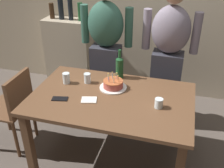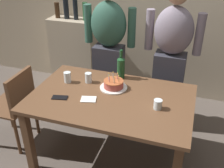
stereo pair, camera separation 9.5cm
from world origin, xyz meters
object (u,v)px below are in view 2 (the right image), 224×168
at_px(birthday_cake, 114,85).
at_px(cell_phone, 60,98).
at_px(water_glass_near, 67,77).
at_px(napkin_stack, 89,99).
at_px(water_glass_side, 158,104).
at_px(water_glass_far, 88,78).
at_px(person_woman_cardigan, 171,58).
at_px(dining_chair, 16,103).
at_px(person_man_bearded, 109,50).
at_px(wine_bottle, 121,67).

relative_size(birthday_cake, cell_phone, 1.86).
height_order(water_glass_near, napkin_stack, water_glass_near).
relative_size(birthday_cake, water_glass_side, 3.08).
relative_size(water_glass_far, cell_phone, 0.70).
relative_size(birthday_cake, water_glass_far, 2.64).
height_order(person_woman_cardigan, dining_chair, person_woman_cardigan).
bearing_deg(water_glass_side, cell_phone, -172.77).
bearing_deg(cell_phone, person_woman_cardigan, 34.34).
xyz_separation_m(birthday_cake, water_glass_side, (0.47, -0.21, 0.01)).
distance_m(birthday_cake, person_woman_cardigan, 0.77).
relative_size(water_glass_near, cell_phone, 0.76).
bearing_deg(napkin_stack, dining_chair, 178.36).
distance_m(cell_phone, person_man_bearded, 0.96).
height_order(wine_bottle, person_woman_cardigan, person_woman_cardigan).
height_order(wine_bottle, dining_chair, wine_bottle).
relative_size(water_glass_far, person_woman_cardigan, 0.06).
height_order(napkin_stack, person_man_bearded, person_man_bearded).
height_order(water_glass_near, dining_chair, dining_chair).
distance_m(water_glass_side, cell_phone, 0.89).
height_order(water_glass_side, wine_bottle, wine_bottle).
distance_m(water_glass_far, cell_phone, 0.39).
bearing_deg(dining_chair, water_glass_side, 91.30).
distance_m(water_glass_side, person_man_bearded, 1.10).
xyz_separation_m(birthday_cake, cell_phone, (-0.41, -0.33, -0.03)).
bearing_deg(water_glass_near, birthday_cake, 3.48).
bearing_deg(cell_phone, wine_bottle, 40.67).
height_order(water_glass_far, dining_chair, dining_chair).
bearing_deg(birthday_cake, cell_phone, -141.72).
relative_size(water_glass_side, dining_chair, 0.10).
height_order(birthday_cake, person_woman_cardigan, person_woman_cardigan).
xyz_separation_m(water_glass_far, dining_chair, (-0.72, -0.28, -0.27)).
bearing_deg(person_man_bearded, cell_phone, 80.57).
relative_size(person_man_bearded, person_woman_cardigan, 1.00).
bearing_deg(wine_bottle, water_glass_side, -43.91).
relative_size(water_glass_near, person_man_bearded, 0.07).
bearing_deg(cell_phone, water_glass_side, -5.39).
relative_size(wine_bottle, person_woman_cardigan, 0.19).
relative_size(cell_phone, dining_chair, 0.17).
bearing_deg(person_man_bearded, wine_bottle, 124.86).
xyz_separation_m(water_glass_side, cell_phone, (-0.88, -0.11, -0.04)).
distance_m(water_glass_near, person_woman_cardigan, 1.14).
bearing_deg(water_glass_near, wine_bottle, 28.45).
bearing_deg(person_man_bearded, water_glass_near, 70.82).
bearing_deg(birthday_cake, dining_chair, -166.04).
relative_size(water_glass_far, napkin_stack, 0.73).
bearing_deg(wine_bottle, person_man_bearded, 124.86).
xyz_separation_m(birthday_cake, dining_chair, (-1.00, -0.25, -0.26)).
distance_m(water_glass_near, cell_phone, 0.31).
bearing_deg(person_woman_cardigan, cell_phone, 46.95).
height_order(water_glass_near, wine_bottle, wine_bottle).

